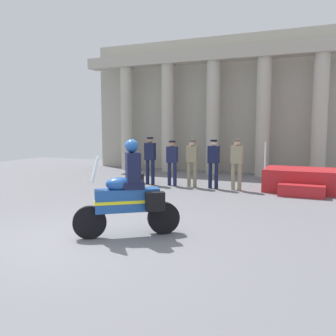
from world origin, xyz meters
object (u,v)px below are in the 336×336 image
officer_in_row_0 (150,157)px  briefcase_on_ground (141,179)px  officer_in_row_1 (172,159)px  officer_in_row_4 (237,160)px  reviewing_stand (303,181)px  officer_in_row_2 (192,159)px  officer_in_row_3 (213,160)px  motorcycle_with_rider (131,196)px

officer_in_row_0 → briefcase_on_ground: officer_in_row_0 is taller
officer_in_row_0 → briefcase_on_ground: (-0.38, -0.03, -0.86)m
officer_in_row_1 → officer_in_row_4: (2.35, -0.00, 0.05)m
reviewing_stand → briefcase_on_ground: reviewing_stand is taller
officer_in_row_1 → briefcase_on_ground: 1.45m
officer_in_row_1 → briefcase_on_ground: (-1.22, -0.12, -0.78)m
reviewing_stand → officer_in_row_0: 5.37m
officer_in_row_2 → briefcase_on_ground: (-1.99, -0.10, -0.81)m
officer_in_row_1 → officer_in_row_3: bearing=178.1°
officer_in_row_1 → reviewing_stand: bearing=-174.3°
officer_in_row_0 → officer_in_row_2: (1.61, 0.07, -0.05)m
briefcase_on_ground → officer_in_row_1: bearing=5.8°
officer_in_row_3 → officer_in_row_2: bearing=-0.2°
reviewing_stand → officer_in_row_1: reviewing_stand is taller
reviewing_stand → briefcase_on_ground: size_ratio=6.87×
officer_in_row_0 → officer_in_row_2: 1.61m
officer_in_row_2 → officer_in_row_4: 1.58m
officer_in_row_2 → briefcase_on_ground: bearing=1.2°
officer_in_row_0 → officer_in_row_2: size_ratio=1.05×
officer_in_row_2 → motorcycle_with_rider: size_ratio=0.88×
officer_in_row_0 → briefcase_on_ground: 0.94m
officer_in_row_1 → officer_in_row_2: (0.77, -0.03, 0.02)m
officer_in_row_1 → officer_in_row_0: bearing=5.0°
reviewing_stand → officer_in_row_2: 3.77m
reviewing_stand → officer_in_row_0: (-5.28, -0.67, 0.68)m
officer_in_row_1 → officer_in_row_4: officer_in_row_4 is taller
reviewing_stand → officer_in_row_2: (-3.67, -0.60, 0.63)m
officer_in_row_3 → officer_in_row_4: officer_in_row_4 is taller
reviewing_stand → officer_in_row_2: bearing=-170.7°
reviewing_stand → motorcycle_with_rider: (-2.84, -6.50, 0.44)m
officer_in_row_2 → officer_in_row_4: officer_in_row_4 is taller
officer_in_row_0 → officer_in_row_1: size_ratio=1.07×
officer_in_row_1 → motorcycle_with_rider: 6.14m
officer_in_row_0 → officer_in_row_2: bearing=-179.1°
officer_in_row_4 → officer_in_row_0: bearing=0.0°
motorcycle_with_rider → officer_in_row_3: bearing=-126.4°
reviewing_stand → motorcycle_with_rider: size_ratio=1.30×
officer_in_row_2 → officer_in_row_3: size_ratio=0.99×
reviewing_stand → officer_in_row_2: officer_in_row_2 is taller
motorcycle_with_rider → reviewing_stand: bearing=-150.6°
officer_in_row_3 → motorcycle_with_rider: size_ratio=0.89×
officer_in_row_0 → officer_in_row_4: officer_in_row_0 is taller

